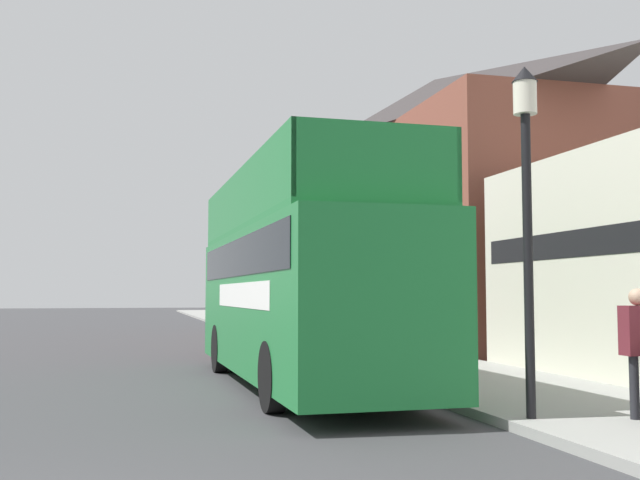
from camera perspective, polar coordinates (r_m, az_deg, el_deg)
ground_plane at (r=26.45m, az=-16.59°, el=-7.85°), size 144.00×144.00×0.00m
sidewalk at (r=24.38m, az=1.70°, el=-8.18°), size 3.76×108.00×0.14m
brick_terrace_rear at (r=29.61m, az=8.81°, el=2.39°), size 6.00×18.28×10.26m
tour_bus at (r=14.71m, az=-1.71°, el=-3.68°), size 2.63×10.14×4.16m
parked_car_ahead_of_bus at (r=21.99m, az=-4.75°, el=-7.07°), size 1.90×4.20×1.39m
pedestrian_second at (r=10.95m, az=23.11°, el=-7.02°), size 0.45×0.25×1.73m
lamp_post_nearest at (r=10.63m, az=15.45°, el=4.89°), size 0.35×0.35×4.79m
lamp_post_second at (r=19.17m, az=1.46°, el=0.55°), size 0.35×0.35×4.66m
lamp_post_third at (r=28.22m, az=-3.29°, el=-1.21°), size 0.35×0.35×4.45m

